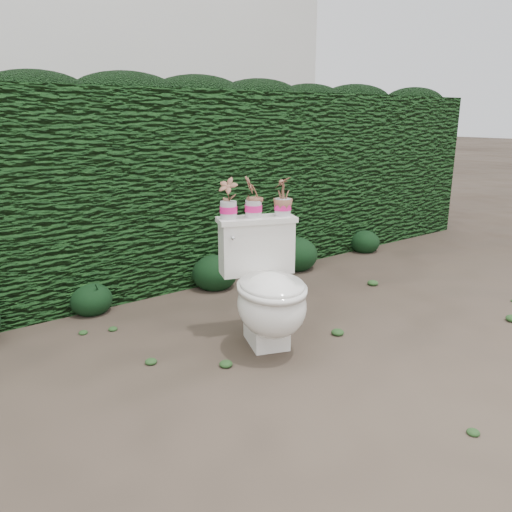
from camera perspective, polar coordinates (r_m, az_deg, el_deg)
ground at (r=3.22m, az=-1.96°, el=-10.01°), size 60.00×60.00×0.00m
hedge at (r=4.35m, az=-14.35°, el=7.37°), size 8.00×1.00×1.60m
house_wall at (r=8.70m, az=-23.08°, el=18.57°), size 8.00×3.50×4.00m
toilet at (r=3.08m, az=1.33°, el=-4.09°), size 0.66×0.79×0.78m
potted_plant_left at (r=3.12m, az=-3.18°, el=6.46°), size 0.14×0.15×0.24m
potted_plant_center at (r=3.16m, az=-0.30°, el=6.65°), size 0.16×0.14×0.25m
potted_plant_right at (r=3.22m, az=3.09°, el=6.69°), size 0.19×0.19×0.24m
liriope_clump_2 at (r=3.86m, az=-18.38°, el=-4.36°), size 0.31×0.31×0.25m
liriope_clump_3 at (r=4.19m, az=-4.76°, el=-1.59°), size 0.38×0.38×0.30m
liriope_clump_4 at (r=4.70m, az=4.55°, el=0.51°), size 0.41×0.41×0.33m
liriope_clump_5 at (r=5.43m, az=12.33°, el=1.86°), size 0.31×0.31×0.25m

